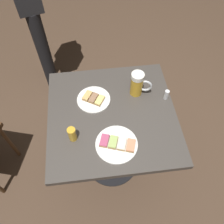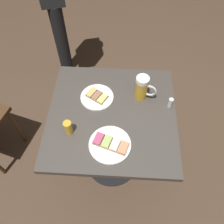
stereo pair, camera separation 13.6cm
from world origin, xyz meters
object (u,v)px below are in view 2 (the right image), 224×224
(plate_far, at_px, (97,97))
(beer_glass_small, at_px, (68,128))
(salt_shaker, at_px, (170,103))
(beer_mug, at_px, (142,88))
(plate_near, at_px, (111,144))

(plate_far, distance_m, beer_glass_small, 0.29)
(plate_far, height_order, salt_shaker, salt_shaker)
(plate_far, xyz_separation_m, salt_shaker, (-0.04, -0.45, 0.02))
(beer_mug, distance_m, beer_glass_small, 0.50)
(beer_glass_small, relative_size, salt_shaker, 1.41)
(beer_glass_small, distance_m, salt_shaker, 0.62)
(beer_mug, bearing_deg, salt_shaker, -110.53)
(beer_glass_small, bearing_deg, plate_far, -27.78)
(plate_near, relative_size, beer_mug, 1.39)
(beer_mug, distance_m, salt_shaker, 0.19)
(plate_near, distance_m, salt_shaker, 0.44)
(plate_near, xyz_separation_m, salt_shaker, (0.28, -0.34, 0.02))
(plate_near, xyz_separation_m, plate_far, (0.32, 0.11, -0.00))
(plate_near, bearing_deg, beer_glass_small, 73.95)
(plate_near, distance_m, beer_mug, 0.39)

